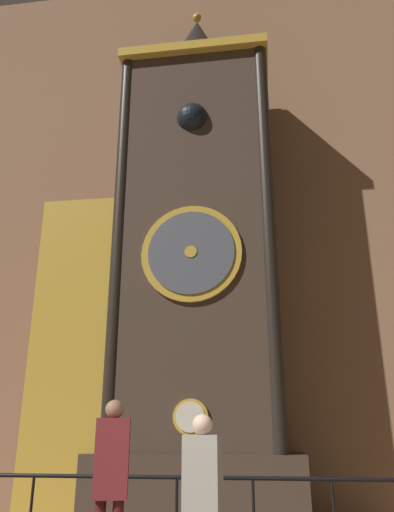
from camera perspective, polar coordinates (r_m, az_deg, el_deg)
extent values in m
cube|color=#936B4C|center=(11.24, 3.02, 6.29)|extent=(24.00, 0.30, 12.74)
cube|color=#423328|center=(9.03, 0.00, -25.26)|extent=(3.56, 1.61, 1.16)
cube|color=#423328|center=(9.68, 0.00, 2.41)|extent=(2.84, 1.40, 7.87)
cube|color=gold|center=(11.58, -0.08, 20.50)|extent=(3.07, 1.54, 0.20)
cylinder|color=gold|center=(8.26, -0.74, -17.94)|extent=(0.57, 0.05, 0.57)
cylinder|color=silver|center=(8.23, -0.77, -17.93)|extent=(0.46, 0.03, 0.46)
cylinder|color=gold|center=(8.78, -0.66, 0.35)|extent=(1.79, 0.07, 1.79)
cylinder|color=#4C515B|center=(8.74, -0.71, 0.45)|extent=(1.54, 0.04, 1.54)
cylinder|color=gold|center=(8.72, -0.73, 0.49)|extent=(0.22, 0.03, 0.22)
cube|color=black|center=(10.52, -0.16, 14.04)|extent=(0.76, 0.42, 0.76)
sphere|color=black|center=(10.16, -0.53, 15.41)|extent=(0.61, 0.61, 0.61)
cylinder|color=black|center=(9.40, -8.86, 3.35)|extent=(0.26, 0.26, 7.87)
cylinder|color=black|center=(9.02, 8.12, 4.29)|extent=(0.26, 0.26, 7.87)
cylinder|color=gold|center=(11.83, 0.00, 21.10)|extent=(1.03, 1.03, 0.30)
cone|color=black|center=(12.27, 0.00, 23.48)|extent=(0.98, 0.98, 1.04)
sphere|color=gold|center=(12.72, 0.00, 25.58)|extent=(0.20, 0.20, 0.20)
cube|color=maroon|center=(9.68, -13.07, -10.84)|extent=(1.41, 1.19, 5.72)
cube|color=gold|center=(9.11, -14.42, -10.23)|extent=(1.48, 0.06, 5.72)
cylinder|color=black|center=(6.63, -2.31, -23.95)|extent=(5.49, 0.05, 0.05)
cube|color=maroon|center=(5.50, -9.69, -21.77)|extent=(0.38, 0.29, 0.76)
sphere|color=#8C664C|center=(5.50, -9.40, -16.90)|extent=(0.19, 0.19, 0.19)
cube|color=gray|center=(5.03, 0.65, -23.61)|extent=(0.37, 0.27, 0.68)
sphere|color=beige|center=(5.02, 0.63, -18.74)|extent=(0.20, 0.20, 0.20)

